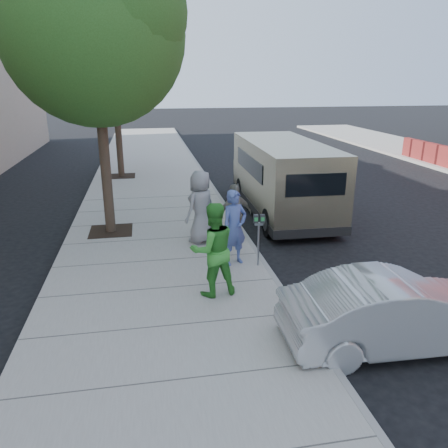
{
  "coord_description": "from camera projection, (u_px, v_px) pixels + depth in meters",
  "views": [
    {
      "loc": [
        -1.22,
        -9.84,
        4.3
      ],
      "look_at": [
        0.5,
        -0.37,
        1.1
      ],
      "focal_mm": 35.0,
      "sensor_mm": 36.0,
      "label": 1
    }
  ],
  "objects": [
    {
      "name": "ground",
      "position": [
        201.0,
        263.0,
        10.75
      ],
      "size": [
        120.0,
        120.0,
        0.0
      ],
      "primitive_type": "plane",
      "color": "black",
      "rests_on": "ground"
    },
    {
      "name": "sidewalk",
      "position": [
        160.0,
        263.0,
        10.56
      ],
      "size": [
        5.0,
        60.0,
        0.15
      ],
      "primitive_type": "cube",
      "color": "gray",
      "rests_on": "ground"
    },
    {
      "name": "curb_face",
      "position": [
        258.0,
        256.0,
        10.98
      ],
      "size": [
        0.12,
        60.0,
        0.16
      ],
      "primitive_type": "cube",
      "color": "gray",
      "rests_on": "ground"
    },
    {
      "name": "tree_near",
      "position": [
        95.0,
        27.0,
        10.86
      ],
      "size": [
        4.62,
        4.6,
        7.53
      ],
      "color": "black",
      "rests_on": "sidewalk"
    },
    {
      "name": "tree_far",
      "position": [
        114.0,
        64.0,
        18.16
      ],
      "size": [
        3.92,
        3.8,
        6.49
      ],
      "color": "black",
      "rests_on": "sidewalk"
    },
    {
      "name": "parking_meter",
      "position": [
        259.0,
        229.0,
        9.97
      ],
      "size": [
        0.26,
        0.11,
        1.24
      ],
      "rotation": [
        0.0,
        0.0,
        -0.07
      ],
      "color": "gray",
      "rests_on": "sidewalk"
    },
    {
      "name": "van",
      "position": [
        282.0,
        176.0,
        14.34
      ],
      "size": [
        2.31,
        6.52,
        2.4
      ],
      "rotation": [
        0.0,
        0.0,
        -0.02
      ],
      "color": "tan",
      "rests_on": "ground"
    },
    {
      "name": "sedan",
      "position": [
        397.0,
        312.0,
        7.24
      ],
      "size": [
        3.88,
        1.44,
        1.27
      ],
      "primitive_type": "imported",
      "rotation": [
        0.0,
        0.0,
        1.55
      ],
      "color": "#AAAEB2",
      "rests_on": "ground"
    },
    {
      "name": "person_officer",
      "position": [
        234.0,
        228.0,
        10.1
      ],
      "size": [
        0.76,
        0.64,
        1.77
      ],
      "primitive_type": "imported",
      "rotation": [
        0.0,
        0.0,
        0.39
      ],
      "color": "#495B9C",
      "rests_on": "sidewalk"
    },
    {
      "name": "person_green_shirt",
      "position": [
        213.0,
        250.0,
        8.6
      ],
      "size": [
        1.04,
        0.88,
        1.92
      ],
      "primitive_type": "imported",
      "rotation": [
        0.0,
        0.0,
        3.32
      ],
      "color": "green",
      "rests_on": "sidewalk"
    },
    {
      "name": "person_gray_shirt",
      "position": [
        201.0,
        207.0,
        11.44
      ],
      "size": [
        1.12,
        1.08,
        1.93
      ],
      "primitive_type": "imported",
      "rotation": [
        0.0,
        0.0,
        3.85
      ],
      "color": "gray",
      "rests_on": "sidewalk"
    },
    {
      "name": "person_striped_polo",
      "position": [
        235.0,
        215.0,
        11.29
      ],
      "size": [
        1.03,
        0.66,
        1.63
      ],
      "primitive_type": "imported",
      "rotation": [
        0.0,
        0.0,
        3.43
      ],
      "color": "slate",
      "rests_on": "sidewalk"
    }
  ]
}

